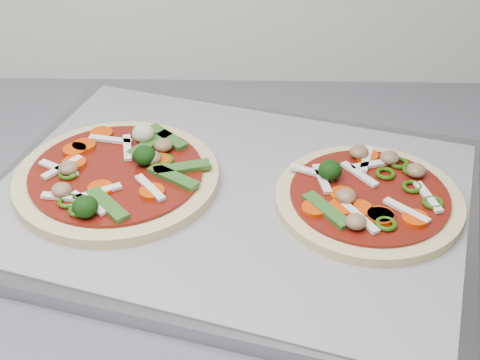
{
  "coord_description": "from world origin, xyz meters",
  "views": [
    {
      "loc": [
        0.43,
        0.78,
        1.32
      ],
      "look_at": [
        0.42,
        1.32,
        0.93
      ],
      "focal_mm": 50.0,
      "sensor_mm": 36.0,
      "label": 1
    }
  ],
  "objects": [
    {
      "name": "baking_tray",
      "position": [
        0.41,
        1.32,
        0.91
      ],
      "size": [
        0.56,
        0.47,
        0.02
      ],
      "primitive_type": "cube",
      "rotation": [
        0.0,
        0.0,
        -0.27
      ],
      "color": "gray",
      "rests_on": "countertop"
    },
    {
      "name": "parchment",
      "position": [
        0.41,
        1.32,
        0.92
      ],
      "size": [
        0.54,
        0.46,
        0.0
      ],
      "primitive_type": "cube",
      "rotation": [
        0.0,
        0.0,
        -0.3
      ],
      "color": "gray",
      "rests_on": "baking_tray"
    },
    {
      "name": "pizza_left",
      "position": [
        0.3,
        1.33,
        0.93
      ],
      "size": [
        0.27,
        0.27,
        0.04
      ],
      "rotation": [
        0.0,
        0.0,
        -0.35
      ],
      "color": "#E2CB87",
      "rests_on": "parchment"
    },
    {
      "name": "pizza_right",
      "position": [
        0.55,
        1.3,
        0.93
      ],
      "size": [
        0.24,
        0.24,
        0.03
      ],
      "rotation": [
        0.0,
        0.0,
        -0.42
      ],
      "color": "#E2CB87",
      "rests_on": "parchment"
    }
  ]
}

